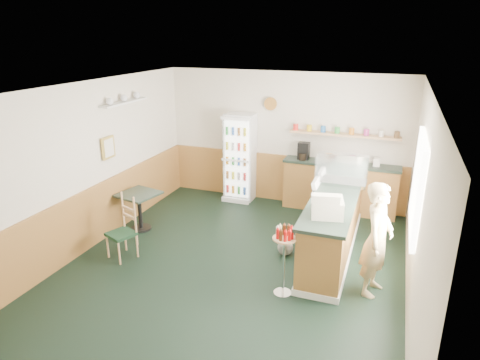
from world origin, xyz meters
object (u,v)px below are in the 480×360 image
at_px(display_case, 342,170).
at_px(shopkeeper, 377,239).
at_px(cash_register, 327,207).
at_px(cafe_chair, 124,225).
at_px(cafe_table, 139,204).
at_px(condiment_stand, 284,249).
at_px(drinks_fridge, 240,158).

relative_size(display_case, shopkeeper, 0.53).
relative_size(cash_register, cafe_chair, 0.43).
height_order(shopkeeper, cafe_table, shopkeeper).
height_order(cafe_table, cafe_chair, cafe_chair).
height_order(cash_register, condiment_stand, cash_register).
bearing_deg(condiment_stand, shopkeeper, 22.79).
xyz_separation_m(cafe_table, cafe_chair, (0.30, -0.91, 0.04)).
height_order(display_case, shopkeeper, shopkeeper).
distance_m(display_case, shopkeeper, 1.72).
xyz_separation_m(drinks_fridge, cafe_table, (-1.16, -2.05, -0.43)).
distance_m(shopkeeper, cafe_chair, 3.82).
distance_m(condiment_stand, cafe_chair, 2.66).
relative_size(display_case, condiment_stand, 0.84).
height_order(display_case, cash_register, display_case).
distance_m(display_case, cash_register, 1.42).
bearing_deg(drinks_fridge, cafe_chair, -106.22).
bearing_deg(cash_register, drinks_fridge, 119.30).
distance_m(drinks_fridge, shopkeeper, 3.96).
xyz_separation_m(cash_register, condiment_stand, (-0.45, -0.57, -0.45)).
bearing_deg(drinks_fridge, display_case, -27.21).
bearing_deg(display_case, shopkeeper, -65.04).
bearing_deg(cafe_table, shopkeeper, -8.34).
bearing_deg(cafe_chair, display_case, 52.21).
relative_size(display_case, cafe_table, 1.10).
bearing_deg(cafe_table, condiment_stand, -20.13).
bearing_deg(cash_register, cafe_table, 159.65).
xyz_separation_m(display_case, cafe_table, (-3.40, -0.90, -0.75)).
bearing_deg(display_case, cafe_chair, -149.71).
bearing_deg(shopkeeper, cash_register, 95.89).
relative_size(cash_register, shopkeeper, 0.28).
height_order(drinks_fridge, cafe_chair, drinks_fridge).
relative_size(condiment_stand, cafe_table, 1.31).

